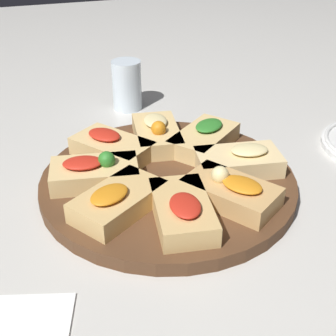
{
  "coord_description": "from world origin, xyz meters",
  "views": [
    {
      "loc": [
        -0.2,
        -0.62,
        0.43
      ],
      "look_at": [
        0.0,
        0.0,
        0.04
      ],
      "focal_mm": 50.0,
      "sensor_mm": 36.0,
      "label": 1
    }
  ],
  "objects": [
    {
      "name": "ground_plane",
      "position": [
        0.0,
        0.0,
        0.0
      ],
      "size": [
        3.0,
        3.0,
        0.0
      ],
      "primitive_type": "plane",
      "color": "beige"
    },
    {
      "name": "serving_board",
      "position": [
        0.0,
        0.0,
        0.01
      ],
      "size": [
        0.42,
        0.42,
        0.02
      ],
      "primitive_type": "cylinder",
      "color": "#51331E",
      "rests_on": "ground_plane"
    },
    {
      "name": "focaccia_slice_0",
      "position": [
        0.07,
        -0.1,
        0.04
      ],
      "size": [
        0.14,
        0.16,
        0.05
      ],
      "color": "tan",
      "rests_on": "serving_board"
    },
    {
      "name": "focaccia_slice_1",
      "position": [
        0.12,
        -0.02,
        0.04
      ],
      "size": [
        0.15,
        0.1,
        0.04
      ],
      "color": "#E5C689",
      "rests_on": "serving_board"
    },
    {
      "name": "focaccia_slice_2",
      "position": [
        0.09,
        0.07,
        0.04
      ],
      "size": [
        0.16,
        0.15,
        0.04
      ],
      "color": "#DBB775",
      "rests_on": "serving_board"
    },
    {
      "name": "focaccia_slice_3",
      "position": [
        0.02,
        0.12,
        0.04
      ],
      "size": [
        0.1,
        0.15,
        0.05
      ],
      "color": "#DBB775",
      "rests_on": "serving_board"
    },
    {
      "name": "focaccia_slice_4",
      "position": [
        -0.07,
        0.1,
        0.04
      ],
      "size": [
        0.14,
        0.16,
        0.04
      ],
      "color": "#DBB775",
      "rests_on": "serving_board"
    },
    {
      "name": "focaccia_slice_5",
      "position": [
        -0.12,
        0.02,
        0.04
      ],
      "size": [
        0.15,
        0.1,
        0.05
      ],
      "color": "#DBB775",
      "rests_on": "serving_board"
    },
    {
      "name": "focaccia_slice_6",
      "position": [
        -0.1,
        -0.07,
        0.04
      ],
      "size": [
        0.16,
        0.14,
        0.04
      ],
      "color": "tan",
      "rests_on": "serving_board"
    },
    {
      "name": "focaccia_slice_7",
      "position": [
        -0.02,
        -0.12,
        0.04
      ],
      "size": [
        0.1,
        0.15,
        0.04
      ],
      "color": "tan",
      "rests_on": "serving_board"
    },
    {
      "name": "water_glass",
      "position": [
        0.02,
        0.34,
        0.05
      ],
      "size": [
        0.06,
        0.06,
        0.11
      ],
      "primitive_type": "cylinder",
      "color": "silver",
      "rests_on": "ground_plane"
    },
    {
      "name": "napkin_stack",
      "position": [
        -0.24,
        -0.22,
        0.0
      ],
      "size": [
        0.12,
        0.11,
        0.01
      ],
      "primitive_type": "cube",
      "rotation": [
        0.0,
        0.0,
        -0.27
      ],
      "color": "white",
      "rests_on": "ground_plane"
    }
  ]
}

